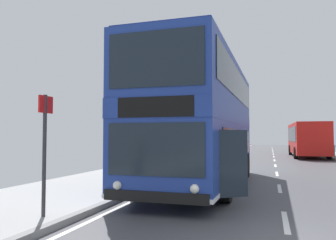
% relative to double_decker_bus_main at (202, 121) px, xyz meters
% --- Properties ---
extents(double_decker_bus_main, '(3.29, 10.44, 4.45)m').
position_rel_double_decker_bus_main_xyz_m(double_decker_bus_main, '(0.00, 0.00, 0.00)').
color(double_decker_bus_main, navy).
rests_on(double_decker_bus_main, ground).
extents(background_bus_far_lane, '(2.80, 10.16, 2.90)m').
position_rel_double_decker_bus_main_xyz_m(background_bus_far_lane, '(5.47, 20.05, -0.73)').
color(background_bus_far_lane, red).
rests_on(background_bus_far_lane, ground).
extents(bus_stop_sign_near, '(0.08, 0.44, 2.51)m').
position_rel_double_decker_bus_main_xyz_m(bus_stop_sign_near, '(-2.13, -6.23, -0.64)').
color(bus_stop_sign_near, '#2D2D33').
rests_on(bus_stop_sign_near, ground).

